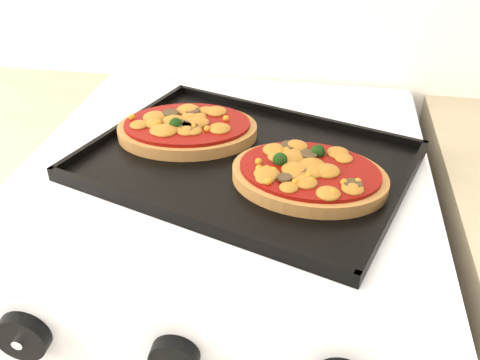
% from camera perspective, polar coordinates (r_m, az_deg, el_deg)
% --- Properties ---
extents(stove, '(0.60, 0.60, 0.91)m').
position_cam_1_polar(stove, '(1.11, -0.96, -17.99)').
color(stove, white).
rests_on(stove, floor).
extents(control_panel, '(0.60, 0.02, 0.09)m').
position_cam_1_polar(control_panel, '(0.61, -6.86, -16.80)').
color(control_panel, white).
rests_on(control_panel, stove).
extents(knob_left, '(0.06, 0.02, 0.06)m').
position_cam_1_polar(knob_left, '(0.65, -22.16, -15.18)').
color(knob_left, black).
rests_on(knob_left, control_panel).
extents(knob_center, '(0.05, 0.02, 0.05)m').
position_cam_1_polar(knob_center, '(0.60, -7.02, -18.30)').
color(knob_center, black).
rests_on(knob_center, control_panel).
extents(baking_tray, '(0.53, 0.46, 0.02)m').
position_cam_1_polar(baking_tray, '(0.77, 0.62, 2.13)').
color(baking_tray, black).
rests_on(baking_tray, stove).
extents(pizza_left, '(0.24, 0.19, 0.03)m').
position_cam_1_polar(pizza_left, '(0.83, -5.65, 5.61)').
color(pizza_left, '#A8763A').
rests_on(pizza_left, baking_tray).
extents(pizza_right, '(0.23, 0.19, 0.03)m').
position_cam_1_polar(pizza_right, '(0.72, 7.40, 0.68)').
color(pizza_right, '#A8763A').
rests_on(pizza_right, baking_tray).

